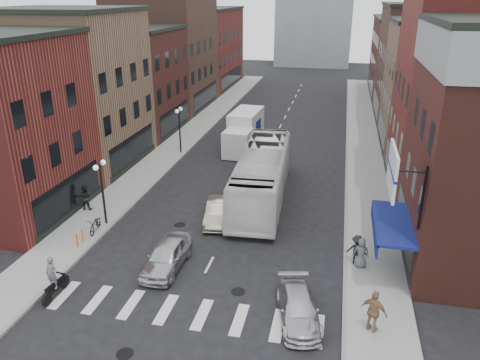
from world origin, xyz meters
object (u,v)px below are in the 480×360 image
at_px(transit_bus, 262,175).
at_px(sedan_left_far, 218,211).
at_px(bike_rack, 80,238).
at_px(ped_left_solo, 85,197).
at_px(curb_car, 298,308).
at_px(ped_right_b, 374,311).
at_px(parked_bicycle, 95,224).
at_px(streetlamp_far, 179,122).
at_px(ped_right_a, 357,250).
at_px(ped_right_c, 361,253).
at_px(box_truck, 244,131).
at_px(streetlamp_near, 101,181).
at_px(motorcycle_rider, 53,279).
at_px(sedan_left_near, 167,256).
at_px(billboard_sign, 394,172).

xyz_separation_m(transit_bus, sedan_left_far, (-2.05, -3.97, -1.11)).
xyz_separation_m(bike_rack, ped_left_solo, (-2.00, 4.25, 0.45)).
distance_m(curb_car, ped_left_solo, 16.64).
relative_size(ped_left_solo, ped_right_b, 0.88).
bearing_deg(parked_bicycle, streetlamp_far, 79.85).
distance_m(ped_right_a, ped_right_c, 0.34).
relative_size(streetlamp_far, curb_car, 1.00).
xyz_separation_m(box_truck, ped_right_a, (9.77, -18.11, -0.66)).
bearing_deg(bike_rack, streetlamp_near, 85.76).
relative_size(motorcycle_rider, ped_right_c, 1.31).
xyz_separation_m(streetlamp_far, ped_right_c, (15.12, -15.72, -1.95)).
bearing_deg(sedan_left_far, ped_left_solo, 175.13).
bearing_deg(ped_left_solo, parked_bicycle, 119.90).
height_order(sedan_left_near, ped_left_solo, ped_left_solo).
height_order(motorcycle_rider, curb_car, motorcycle_rider).
bearing_deg(box_truck, transit_bus, -68.39).
relative_size(billboard_sign, box_truck, 0.48).
bearing_deg(sedan_left_far, streetlamp_near, -170.92).
xyz_separation_m(streetlamp_near, streetlamp_far, (0.00, 14.00, 0.00)).
relative_size(motorcycle_rider, parked_bicycle, 1.24).
bearing_deg(parked_bicycle, bike_rack, -103.34).
distance_m(ped_left_solo, ped_right_a, 17.37).
distance_m(curb_car, ped_right_a, 5.58).
bearing_deg(motorcycle_rider, ped_left_solo, 118.43).
xyz_separation_m(box_truck, motorcycle_rider, (-4.04, -23.85, -0.63)).
height_order(sedan_left_near, ped_right_a, ped_right_a).
bearing_deg(bike_rack, ped_right_c, 3.67).
distance_m(streetlamp_far, ped_right_b, 25.91).
bearing_deg(sedan_left_near, sedan_left_far, 78.18).
height_order(streetlamp_far, sedan_left_far, streetlamp_far).
bearing_deg(sedan_left_far, box_truck, 87.90).
xyz_separation_m(streetlamp_far, ped_right_b, (15.51, -20.67, -1.80)).
height_order(sedan_left_near, parked_bicycle, sedan_left_near).
bearing_deg(streetlamp_near, box_truck, 72.85).
relative_size(streetlamp_near, sedan_left_near, 0.97).
relative_size(sedan_left_far, ped_right_b, 2.10).
xyz_separation_m(curb_car, ped_right_a, (2.51, 4.97, 0.37)).
distance_m(billboard_sign, ped_right_a, 5.67).
bearing_deg(billboard_sign, box_truck, 118.28).
relative_size(curb_car, ped_left_solo, 2.42).
xyz_separation_m(streetlamp_far, sedan_left_near, (5.35, -17.73, -2.19)).
relative_size(bike_rack, ped_right_c, 0.49).
height_order(motorcycle_rider, ped_left_solo, motorcycle_rider).
xyz_separation_m(streetlamp_near, bike_rack, (-0.20, -2.70, -2.36)).
bearing_deg(box_truck, streetlamp_near, -103.72).
height_order(bike_rack, parked_bicycle, parked_bicycle).
bearing_deg(ped_right_b, bike_rack, 12.73).
xyz_separation_m(streetlamp_near, ped_right_c, (15.12, -1.72, -1.95)).
distance_m(streetlamp_far, parked_bicycle, 15.27).
relative_size(motorcycle_rider, sedan_left_near, 0.50).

